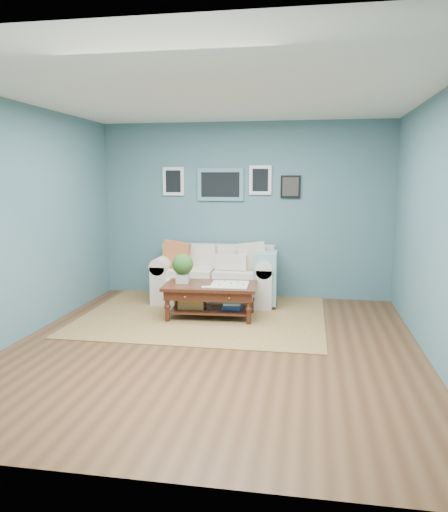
# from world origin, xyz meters

# --- Properties ---
(room_shell) EXTENTS (5.00, 5.02, 2.70)m
(room_shell) POSITION_xyz_m (-0.01, 0.06, 1.36)
(room_shell) COLOR brown
(room_shell) RESTS_ON ground
(area_rug) EXTENTS (3.21, 2.57, 0.01)m
(area_rug) POSITION_xyz_m (-0.38, 1.22, 0.01)
(area_rug) COLOR brown
(area_rug) RESTS_ON ground
(loveseat) EXTENTS (1.82, 0.83, 0.94)m
(loveseat) POSITION_xyz_m (-0.29, 2.02, 0.38)
(loveseat) COLOR beige
(loveseat) RESTS_ON ground
(coffee_table) EXTENTS (1.25, 0.77, 0.85)m
(coffee_table) POSITION_xyz_m (-0.33, 1.15, 0.38)
(coffee_table) COLOR black
(coffee_table) RESTS_ON ground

